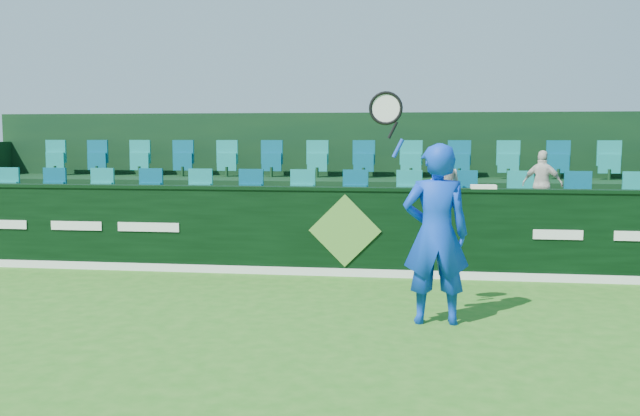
# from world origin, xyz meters

# --- Properties ---
(ground) EXTENTS (60.00, 60.00, 0.00)m
(ground) POSITION_xyz_m (0.00, 0.00, 0.00)
(ground) COLOR #246B19
(ground) RESTS_ON ground
(sponsor_hoarding) EXTENTS (16.00, 0.25, 1.35)m
(sponsor_hoarding) POSITION_xyz_m (0.00, 4.00, 0.67)
(sponsor_hoarding) COLOR black
(sponsor_hoarding) RESTS_ON ground
(stand_tier_front) EXTENTS (16.00, 2.00, 0.80)m
(stand_tier_front) POSITION_xyz_m (0.00, 5.10, 0.40)
(stand_tier_front) COLOR black
(stand_tier_front) RESTS_ON ground
(stand_tier_back) EXTENTS (16.00, 1.80, 1.30)m
(stand_tier_back) POSITION_xyz_m (0.00, 7.00, 0.65)
(stand_tier_back) COLOR black
(stand_tier_back) RESTS_ON ground
(stand_rear) EXTENTS (16.00, 4.10, 2.60)m
(stand_rear) POSITION_xyz_m (0.00, 7.44, 1.22)
(stand_rear) COLOR black
(stand_rear) RESTS_ON ground
(seat_row_front) EXTENTS (13.50, 0.50, 0.60)m
(seat_row_front) POSITION_xyz_m (0.00, 5.50, 1.10)
(seat_row_front) COLOR #168882
(seat_row_front) RESTS_ON stand_tier_front
(seat_row_back) EXTENTS (13.50, 0.50, 0.60)m
(seat_row_back) POSITION_xyz_m (0.00, 7.30, 1.60)
(seat_row_back) COLOR #168882
(seat_row_back) RESTS_ON stand_tier_back
(tennis_player) EXTENTS (1.21, 0.55, 2.68)m
(tennis_player) POSITION_xyz_m (1.29, 1.34, 1.03)
(tennis_player) COLOR #0B3AC9
(tennis_player) RESTS_ON ground
(spectator_left) EXTENTS (0.59, 0.50, 1.06)m
(spectator_left) POSITION_xyz_m (1.53, 5.12, 1.33)
(spectator_left) COLOR beige
(spectator_left) RESTS_ON stand_tier_front
(spectator_middle) EXTENTS (0.69, 0.49, 1.09)m
(spectator_middle) POSITION_xyz_m (3.06, 5.12, 1.35)
(spectator_middle) COLOR silver
(spectator_middle) RESTS_ON stand_tier_front
(towel) EXTENTS (0.37, 0.24, 0.06)m
(towel) POSITION_xyz_m (2.04, 4.00, 1.38)
(towel) COLOR white
(towel) RESTS_ON sponsor_hoarding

